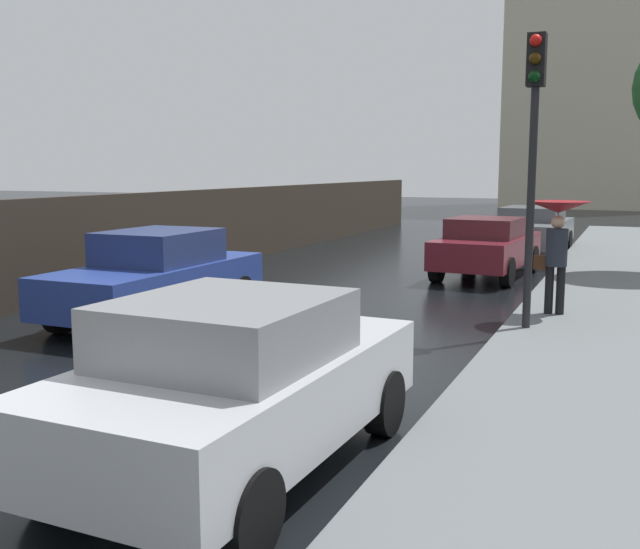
% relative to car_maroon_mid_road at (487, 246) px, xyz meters
% --- Properties ---
extents(car_maroon_mid_road, '(2.00, 4.09, 1.40)m').
position_rel_car_maroon_mid_road_xyz_m(car_maroon_mid_road, '(0.00, 0.00, 0.00)').
color(car_maroon_mid_road, maroon).
rests_on(car_maroon_mid_road, ground).
extents(car_grey_far_ahead, '(2.10, 4.63, 1.39)m').
position_rel_car_maroon_mid_road_xyz_m(car_grey_far_ahead, '(0.32, 5.38, 0.00)').
color(car_grey_far_ahead, slate).
rests_on(car_grey_far_ahead, ground).
extents(car_blue_behind_camera, '(1.82, 4.33, 1.51)m').
position_rel_car_maroon_mid_road_xyz_m(car_blue_behind_camera, '(-4.15, -7.15, 0.03)').
color(car_blue_behind_camera, navy).
rests_on(car_blue_behind_camera, ground).
extents(car_silver_far_lane, '(2.00, 3.92, 1.50)m').
position_rel_car_maroon_mid_road_xyz_m(car_silver_far_lane, '(0.18, -12.07, 0.04)').
color(car_silver_far_lane, '#B2B5BA').
rests_on(car_silver_far_lane, ground).
extents(pedestrian_with_umbrella_near, '(1.01, 1.01, 1.87)m').
position_rel_car_maroon_mid_road_xyz_m(pedestrian_with_umbrella_near, '(2.00, -4.68, 0.87)').
color(pedestrian_with_umbrella_near, black).
rests_on(pedestrian_with_umbrella_near, sidewalk_strip).
extents(traffic_light, '(0.26, 0.39, 4.33)m').
position_rel_car_maroon_mid_road_xyz_m(traffic_light, '(1.73, -5.98, 2.41)').
color(traffic_light, black).
rests_on(traffic_light, sidewalk_strip).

